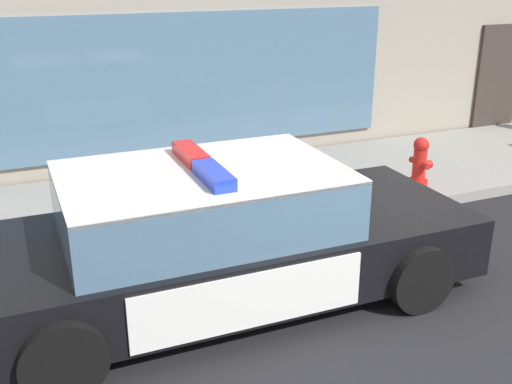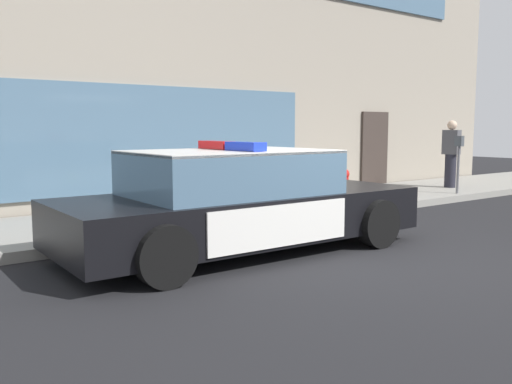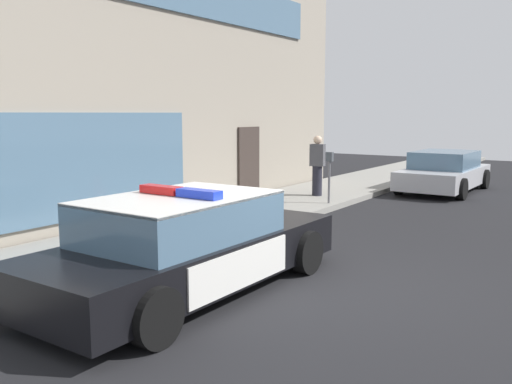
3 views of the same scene
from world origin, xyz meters
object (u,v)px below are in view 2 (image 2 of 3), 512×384
Objects in this scene: fire_hydrant at (344,187)px; pedestrian_on_sidewalk at (451,154)px; police_cruiser at (239,202)px; parking_meter at (459,154)px.

pedestrian_on_sidewalk is (4.52, 0.64, 0.51)m from fire_hydrant.
police_cruiser is 2.93× the size of pedestrian_on_sidewalk.
fire_hydrant is at bearing 176.06° from parking_meter.
fire_hydrant is 4.59m from pedestrian_on_sidewalk.
pedestrian_on_sidewalk is at bearing 15.72° from police_cruiser.
police_cruiser reaches higher than fire_hydrant.
parking_meter is at bearing 11.15° from police_cruiser.
fire_hydrant is at bearing 24.10° from police_cruiser.
pedestrian_on_sidewalk is at bearing 40.91° from parking_meter.
pedestrian_on_sidewalk reaches higher than police_cruiser.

